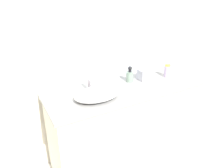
{
  "coord_description": "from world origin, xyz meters",
  "views": [
    {
      "loc": [
        -1.11,
        -1.19,
        1.74
      ],
      "look_at": [
        -0.24,
        0.38,
        0.94
      ],
      "focal_mm": 34.32,
      "sensor_mm": 36.0,
      "label": 1
    }
  ],
  "objects_px": {
    "sink_basin": "(97,94)",
    "lotion_bottle": "(167,71)",
    "soap_dispenser": "(130,75)",
    "tissue_box": "(144,74)"
  },
  "relations": [
    {
      "from": "sink_basin",
      "to": "tissue_box",
      "type": "bearing_deg",
      "value": 12.86
    },
    {
      "from": "soap_dispenser",
      "to": "lotion_bottle",
      "type": "distance_m",
      "value": 0.44
    },
    {
      "from": "soap_dispenser",
      "to": "tissue_box",
      "type": "distance_m",
      "value": 0.16
    },
    {
      "from": "sink_basin",
      "to": "tissue_box",
      "type": "height_order",
      "value": "tissue_box"
    },
    {
      "from": "sink_basin",
      "to": "lotion_bottle",
      "type": "xyz_separation_m",
      "value": [
        0.88,
        0.08,
        0.03
      ]
    },
    {
      "from": "soap_dispenser",
      "to": "lotion_bottle",
      "type": "height_order",
      "value": "soap_dispenser"
    },
    {
      "from": "soap_dispenser",
      "to": "lotion_bottle",
      "type": "bearing_deg",
      "value": -11.71
    },
    {
      "from": "sink_basin",
      "to": "soap_dispenser",
      "type": "height_order",
      "value": "soap_dispenser"
    },
    {
      "from": "lotion_bottle",
      "to": "tissue_box",
      "type": "bearing_deg",
      "value": 168.28
    },
    {
      "from": "sink_basin",
      "to": "lotion_bottle",
      "type": "height_order",
      "value": "lotion_bottle"
    }
  ]
}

